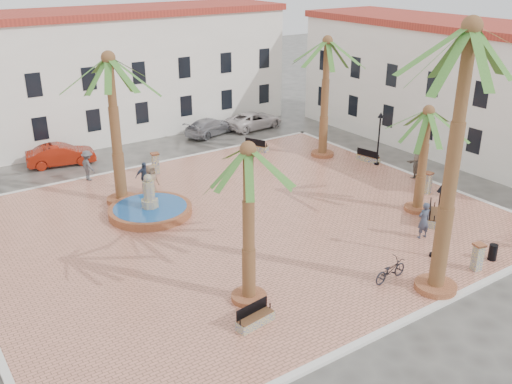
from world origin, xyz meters
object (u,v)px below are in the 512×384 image
at_px(palm_nw, 110,76).
at_px(bollard_n, 155,163).
at_px(palm_ne, 327,54).
at_px(pedestrian_north, 88,165).
at_px(car_red, 61,155).
at_px(car_white, 254,120).
at_px(bench_s, 255,319).
at_px(palm_sw, 248,169).
at_px(bench_ne, 257,147).
at_px(palm_e, 427,125).
at_px(bicycle_a, 390,270).
at_px(litter_bin, 493,252).
at_px(fountain, 150,209).
at_px(bollard_se, 478,257).
at_px(cyclist_a, 424,220).
at_px(lamppost_s, 439,208).
at_px(pedestrian_east, 417,166).
at_px(bollard_e, 428,183).
at_px(car_silver, 210,127).
at_px(pedestrian_fountain_b, 145,177).
at_px(bench_e, 368,158).
at_px(pedestrian_fountain_a, 151,181).
at_px(palm_s, 468,57).
at_px(lamppost_e, 380,129).
at_px(bench_se, 433,217).

height_order(palm_nw, bollard_n, palm_nw).
bearing_deg(palm_ne, pedestrian_north, 163.06).
xyz_separation_m(palm_ne, car_red, (-15.62, 8.76, -6.43)).
bearing_deg(car_white, bench_s, 142.11).
height_order(palm_sw, bench_ne, palm_sw).
bearing_deg(palm_e, bicycle_a, -147.42).
distance_m(bollard_n, car_red, 7.01).
xyz_separation_m(palm_nw, litter_bin, (11.52, -16.05, -6.81)).
relative_size(fountain, bollard_se, 3.45).
bearing_deg(palm_ne, car_white, 88.97).
relative_size(palm_nw, cyclist_a, 4.47).
bearing_deg(palm_sw, lamppost_s, -11.68).
distance_m(lamppost_s, car_red, 25.13).
relative_size(fountain, pedestrian_east, 2.53).
bearing_deg(bollard_e, fountain, 156.13).
height_order(bollard_n, pedestrian_north, pedestrian_north).
bearing_deg(bench_s, car_silver, 55.69).
height_order(palm_ne, pedestrian_north, palm_ne).
bearing_deg(pedestrian_fountain_b, car_red, 122.01).
bearing_deg(pedestrian_east, bench_e, -162.41).
xyz_separation_m(bollard_se, bicycle_a, (-3.83, 1.57, -0.19)).
height_order(palm_nw, car_white, palm_nw).
xyz_separation_m(lamppost_s, pedestrian_fountain_a, (-7.74, 14.09, -1.51)).
xyz_separation_m(palm_s, pedestrian_east, (9.21, 9.13, -8.78)).
bearing_deg(lamppost_e, pedestrian_east, -90.00).
distance_m(palm_nw, bench_s, 15.64).
xyz_separation_m(bollard_se, pedestrian_fountain_a, (-8.33, 16.00, 0.27)).
relative_size(fountain, bench_se, 2.41).
bearing_deg(bicycle_a, palm_nw, 19.25).
bearing_deg(car_silver, palm_e, 167.98).
height_order(palm_sw, pedestrian_fountain_a, palm_sw).
bearing_deg(lamppost_e, pedestrian_fountain_b, 163.26).
xyz_separation_m(palm_ne, lamppost_s, (-5.26, -14.05, -4.55)).
bearing_deg(cyclist_a, palm_s, 56.95).
bearing_deg(pedestrian_east, bench_s, -50.41).
height_order(palm_e, lamppost_e, palm_e).
xyz_separation_m(bollard_n, car_white, (11.37, 5.44, -0.19)).
bearing_deg(fountain, pedestrian_north, 98.24).
xyz_separation_m(pedestrian_fountain_a, car_red, (-2.63, 8.72, -0.36)).
height_order(palm_nw, bollard_se, palm_nw).
height_order(bollard_e, pedestrian_north, pedestrian_north).
xyz_separation_m(bench_ne, pedestrian_fountain_a, (-9.79, -3.46, 0.69)).
xyz_separation_m(bench_ne, car_silver, (-0.53, 5.70, 0.26)).
bearing_deg(bench_se, pedestrian_fountain_a, 94.06).
xyz_separation_m(bench_e, pedestrian_fountain_b, (-14.78, 3.65, 0.67)).
relative_size(litter_bin, cyclist_a, 0.40).
relative_size(palm_nw, palm_e, 1.43).
bearing_deg(cyclist_a, pedestrian_north, -47.46).
xyz_separation_m(palm_nw, bench_se, (12.54, -11.81, -6.90)).
distance_m(palm_e, cyclist_a, 5.18).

